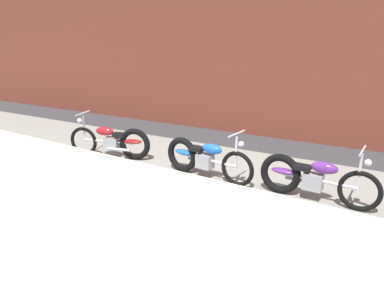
{
  "coord_description": "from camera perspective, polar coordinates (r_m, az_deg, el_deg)",
  "views": [
    {
      "loc": [
        3.52,
        -4.54,
        2.69
      ],
      "look_at": [
        0.31,
        1.12,
        0.75
      ],
      "focal_mm": 33.69,
      "sensor_mm": 36.0,
      "label": 1
    }
  ],
  "objects": [
    {
      "name": "ground_plane",
      "position": [
        6.34,
        -7.49,
        -8.65
      ],
      "size": [
        80.0,
        80.0,
        0.0
      ],
      "primitive_type": "plane",
      "color": "#38383A"
    },
    {
      "name": "sidewalk_slab",
      "position": [
        7.69,
        0.35,
        -3.85
      ],
      "size": [
        36.0,
        3.5,
        0.01
      ],
      "primitive_type": "cube",
      "color": "gray",
      "rests_on": "ground"
    },
    {
      "name": "motorcycle_blue",
      "position": [
        7.12,
        1.56,
        -2.16
      ],
      "size": [
        2.0,
        0.62,
        1.03
      ],
      "rotation": [
        0.0,
        0.0,
        -0.12
      ],
      "color": "black",
      "rests_on": "ground"
    },
    {
      "name": "motorcycle_purple",
      "position": [
        6.44,
        17.98,
        -5.07
      ],
      "size": [
        2.01,
        0.58,
        1.03
      ],
      "rotation": [
        0.0,
        0.0,
        -0.05
      ],
      "color": "black",
      "rests_on": "ground"
    },
    {
      "name": "motorcycle_red",
      "position": [
        8.42,
        -12.12,
        0.43
      ],
      "size": [
        1.97,
        0.76,
        1.03
      ],
      "rotation": [
        0.0,
        0.0,
        3.4
      ],
      "color": "black",
      "rests_on": "ground"
    },
    {
      "name": "brick_building_wall",
      "position": [
        10.36,
        10.29,
        18.94
      ],
      "size": [
        36.0,
        0.5,
        6.31
      ],
      "primitive_type": "cube",
      "color": "brown",
      "rests_on": "ground"
    }
  ]
}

